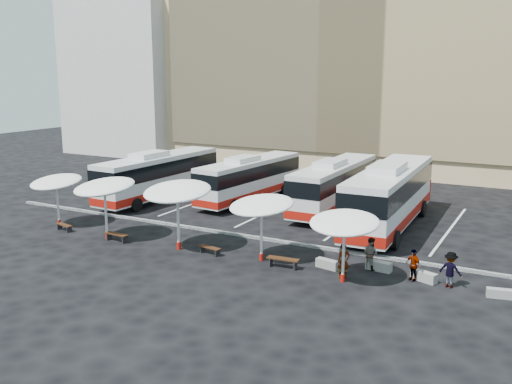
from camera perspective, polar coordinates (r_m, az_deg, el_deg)
The scene contains 26 objects.
ground at distance 34.22m, azimuth -3.87°, elevation -4.36°, with size 120.00×120.00×0.00m, color black.
sandstone_building at distance 62.21m, azimuth 12.27°, elevation 14.52°, with size 42.00×18.25×29.60m.
apartment_block at distance 71.99m, azimuth -11.18°, elevation 11.31°, with size 14.00×14.00×18.00m, color beige.
curb_divider at distance 34.60m, azimuth -3.43°, elevation -4.04°, with size 34.00×0.25×0.15m, color black.
bay_lines at distance 40.97m, azimuth 2.08°, elevation -1.58°, with size 24.15×12.00×0.01m.
bus_0 at distance 43.92m, azimuth -9.69°, elevation 1.74°, with size 3.16×11.95×3.76m.
bus_1 at distance 42.89m, azimuth -0.63°, elevation 1.46°, with size 3.35×11.12×3.47m.
bus_2 at distance 40.40m, azimuth 7.86°, elevation 0.83°, with size 2.71×11.54×3.66m.
bus_3 at distance 36.34m, azimuth 13.27°, elevation -0.21°, with size 3.43×13.29×4.19m.
sunshade_0 at distance 37.84m, azimuth -19.35°, elevation 0.94°, with size 3.35×3.39×3.31m.
sunshade_1 at distance 33.87m, azimuth -14.92°, elevation 0.48°, with size 4.37×4.40×3.65m.
sunshade_2 at distance 31.03m, azimuth -7.87°, elevation 0.05°, with size 3.78×3.83×3.84m.
sunshade_3 at distance 28.94m, azimuth 0.56°, elevation -1.35°, with size 4.22×4.25×3.47m.
sunshade_4 at distance 26.34m, azimuth 8.84°, elevation -3.07°, with size 3.37×3.41×3.35m.
wood_bench_0 at distance 36.97m, azimuth -18.62°, elevation -3.23°, with size 1.37×0.63×0.41m.
wood_bench_1 at distance 33.84m, azimuth -13.75°, elevation -4.24°, with size 1.57×0.51×0.47m.
wood_bench_2 at distance 30.73m, azimuth -4.63°, elevation -5.67°, with size 1.40×0.61×0.42m.
wood_bench_3 at distance 28.62m, azimuth 2.72°, elevation -6.85°, with size 1.67×0.56×0.50m.
conc_bench_0 at distance 28.81m, azimuth 7.16°, elevation -7.16°, with size 1.19×0.40×0.45m, color gray.
conc_bench_1 at distance 28.91m, azimuth 12.18°, elevation -7.24°, with size 1.27×0.42×0.48m, color gray.
conc_bench_2 at distance 28.03m, azimuth 16.45°, elevation -8.10°, with size 1.24×0.41×0.46m, color gray.
conc_bench_3 at distance 27.20m, azimuth 23.16°, elevation -9.30°, with size 1.06×0.35×0.40m, color gray.
passenger_0 at distance 27.38m, azimuth 8.75°, elevation -6.87°, with size 0.61×0.40×1.68m, color black.
passenger_1 at distance 28.81m, azimuth 11.39°, elevation -6.05°, with size 0.79×0.62×1.63m, color black.
passenger_2 at distance 27.82m, azimuth 15.43°, elevation -7.04°, with size 0.89×0.37×1.52m, color black.
passenger_3 at distance 27.45m, azimuth 18.88°, elevation -7.37°, with size 1.08×0.62×1.67m, color black.
Camera 1 is at (17.55, -27.74, 9.65)m, focal length 40.00 mm.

